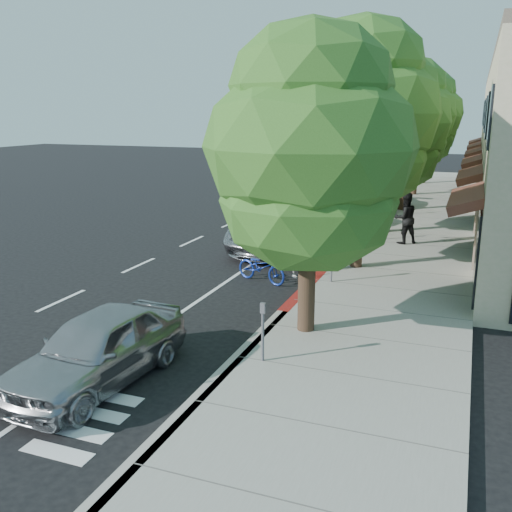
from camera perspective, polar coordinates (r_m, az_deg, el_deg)
The scene contains 18 objects.
ground at distance 15.74m, azimuth 3.83°, elevation -4.87°, with size 120.00×120.00×0.00m, color black.
sidewalk at distance 22.89m, azimuth 15.31°, elevation 0.98°, with size 4.60×56.00×0.15m, color gray.
curb at distance 23.21m, azimuth 9.67°, elevation 1.47°, with size 0.30×56.00×0.15m, color #9E998E.
curb_red_segment at distance 16.62m, azimuth 4.85°, elevation -3.55°, with size 0.32×4.00×0.15m, color maroon.
street_tree_0 at distance 12.72m, azimuth 5.40°, elevation 10.36°, with size 4.76×4.76×7.11m.
street_tree_1 at distance 18.54m, azimuth 10.59°, elevation 13.47°, with size 4.93×4.93×8.04m.
street_tree_2 at distance 24.47m, azimuth 13.19°, elevation 12.64°, with size 5.06×5.06×7.58m.
street_tree_3 at distance 30.42m, azimuth 14.84°, elevation 13.22°, with size 4.95×4.95×7.84m.
street_tree_4 at distance 36.39m, azimuth 15.92°, elevation 13.10°, with size 5.14×5.14×7.76m.
street_tree_5 at distance 42.36m, azimuth 16.72°, elevation 13.40°, with size 5.03×5.03×7.97m.
cyclist at distance 18.15m, azimuth 4.27°, elevation 0.79°, with size 0.68×0.44×1.85m, color silver.
bicycle at distance 17.60m, azimuth 0.56°, elevation -1.10°, with size 0.64×1.83×0.96m, color #152E97.
silver_suv at distance 21.72m, azimuth 3.02°, elevation 2.88°, with size 2.84×6.15×1.71m, color #A3A2A7.
dark_sedan at distance 25.56m, azimuth 7.85°, elevation 4.12°, with size 1.44×4.14×1.37m, color black.
white_pickup at distance 30.70m, azimuth 10.74°, elevation 6.02°, with size 2.37×5.82×1.69m, color silver.
dark_suv_far at distance 40.09m, azimuth 11.95°, elevation 7.71°, with size 1.74×4.31×1.47m, color black.
near_car_a at distance 11.54m, azimuth -15.57°, elevation -8.91°, with size 1.70×4.23×1.44m, color #A1A1A5.
pedestrian at distance 22.74m, azimuth 14.68°, elevation 3.68°, with size 0.96×0.75×1.98m, color black.
Camera 1 is at (4.30, -14.23, 5.18)m, focal length 40.00 mm.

